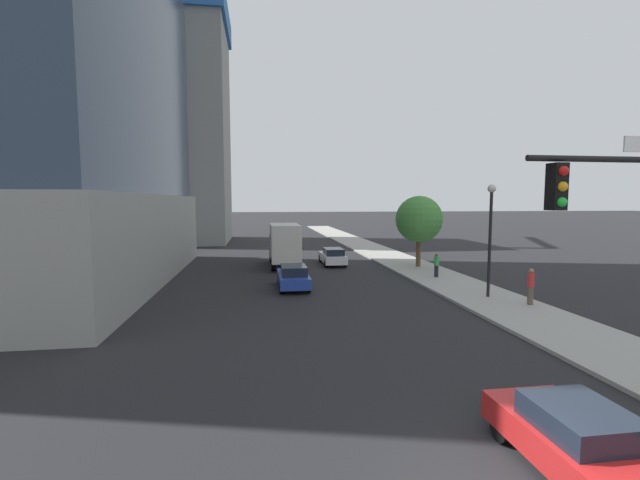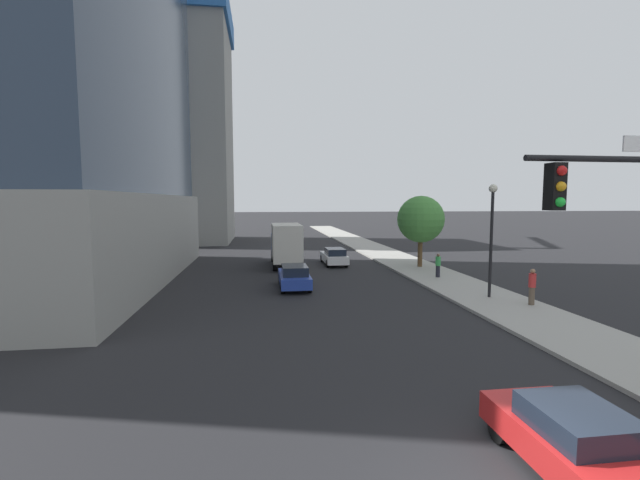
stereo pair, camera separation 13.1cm
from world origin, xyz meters
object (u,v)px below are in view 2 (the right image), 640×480
at_px(construction_building, 179,114).
at_px(pedestrian_red_shirt, 532,286).
at_px(street_lamp, 492,224).
at_px(street_tree, 421,219).
at_px(box_truck, 286,243).
at_px(pedestrian_green_shirt, 438,265).
at_px(car_white, 334,256).
at_px(car_red, 582,446).
at_px(car_blue, 294,277).

relative_size(construction_building, pedestrian_red_shirt, 20.69).
xyz_separation_m(construction_building, street_lamp, (22.28, -36.10, -12.25)).
xyz_separation_m(construction_building, street_tree, (22.50, -25.44, -12.46)).
distance_m(box_truck, pedestrian_green_shirt, 12.15).
xyz_separation_m(car_white, box_truck, (-4.01, -0.36, 1.19)).
distance_m(construction_building, pedestrian_green_shirt, 40.29).
bearing_deg(street_tree, pedestrian_red_shirt, -85.73).
height_order(construction_building, box_truck, construction_building).
bearing_deg(pedestrian_green_shirt, box_truck, 144.46).
bearing_deg(car_red, car_white, 90.00).
relative_size(construction_building, street_lamp, 6.20).
height_order(car_red, box_truck, box_truck).
distance_m(car_white, box_truck, 4.20).
bearing_deg(car_blue, street_tree, 31.20).
height_order(car_blue, pedestrian_green_shirt, pedestrian_green_shirt).
bearing_deg(street_tree, street_lamp, -91.18).
relative_size(car_blue, pedestrian_green_shirt, 2.70).
xyz_separation_m(street_tree, box_truck, (-10.37, 2.41, -1.96)).
relative_size(car_blue, car_red, 1.02).
bearing_deg(box_truck, street_lamp, -52.18).
bearing_deg(car_blue, pedestrian_green_shirt, 9.51).
xyz_separation_m(street_lamp, pedestrian_red_shirt, (1.16, -1.90, -2.99)).
bearing_deg(car_white, construction_building, 125.45).
bearing_deg(box_truck, pedestrian_red_shirt, -52.94).
height_order(construction_building, street_tree, construction_building).
bearing_deg(car_white, street_tree, -23.57).
bearing_deg(street_lamp, construction_building, 121.68).
bearing_deg(construction_building, street_lamp, -58.32).
relative_size(car_red, pedestrian_green_shirt, 2.64).
height_order(pedestrian_red_shirt, pedestrian_green_shirt, pedestrian_red_shirt).
bearing_deg(pedestrian_green_shirt, car_white, 128.29).
bearing_deg(box_truck, car_white, 5.20).
bearing_deg(street_tree, car_blue, -148.80).
relative_size(street_tree, car_white, 1.22).
xyz_separation_m(construction_building, car_blue, (12.13, -31.72, -15.60)).
bearing_deg(pedestrian_green_shirt, car_red, -106.22).
bearing_deg(pedestrian_red_shirt, construction_building, 121.66).
bearing_deg(pedestrian_green_shirt, street_tree, 83.65).
bearing_deg(car_red, pedestrian_green_shirt, 73.78).
height_order(car_white, box_truck, box_truck).
distance_m(construction_building, car_red, 54.97).
xyz_separation_m(car_white, pedestrian_red_shirt, (7.30, -15.34, 0.37)).
distance_m(pedestrian_red_shirt, pedestrian_green_shirt, 8.07).
bearing_deg(street_lamp, street_tree, 88.82).
relative_size(pedestrian_red_shirt, pedestrian_green_shirt, 1.13).
xyz_separation_m(street_tree, pedestrian_green_shirt, (-0.51, -4.63, -2.89)).
xyz_separation_m(box_truck, pedestrian_red_shirt, (11.31, -14.97, -0.82)).
relative_size(street_lamp, box_truck, 0.86).
height_order(street_tree, car_blue, street_tree).
distance_m(construction_building, car_white, 31.90).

